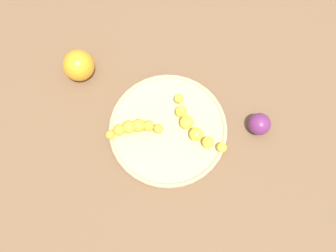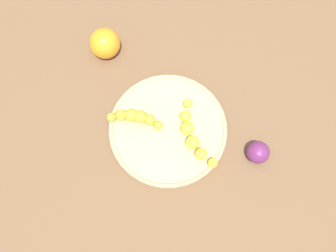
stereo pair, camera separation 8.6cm
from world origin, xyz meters
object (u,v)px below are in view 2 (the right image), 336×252
at_px(plum_purple, 258,152).
at_px(orange_fruit, 105,43).
at_px(banana_spotted, 135,117).
at_px(banana_yellow, 193,135).
at_px(fruit_bowl, 168,129).

height_order(plum_purple, orange_fruit, orange_fruit).
bearing_deg(orange_fruit, banana_spotted, -61.64).
bearing_deg(orange_fruit, plum_purple, -31.54).
height_order(banana_yellow, orange_fruit, orange_fruit).
bearing_deg(plum_purple, banana_yellow, 171.11).
distance_m(banana_yellow, orange_fruit, 0.31).
distance_m(fruit_bowl, banana_spotted, 0.08).
xyz_separation_m(banana_yellow, plum_purple, (0.15, -0.02, -0.01)).
distance_m(banana_spotted, orange_fruit, 0.21).
bearing_deg(orange_fruit, fruit_bowl, -48.36).
xyz_separation_m(banana_yellow, orange_fruit, (-0.23, 0.21, 0.00)).
height_order(fruit_bowl, banana_spotted, banana_spotted).
height_order(banana_spotted, orange_fruit, orange_fruit).
distance_m(banana_spotted, plum_purple, 0.29).
bearing_deg(fruit_bowl, banana_spotted, 169.20).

